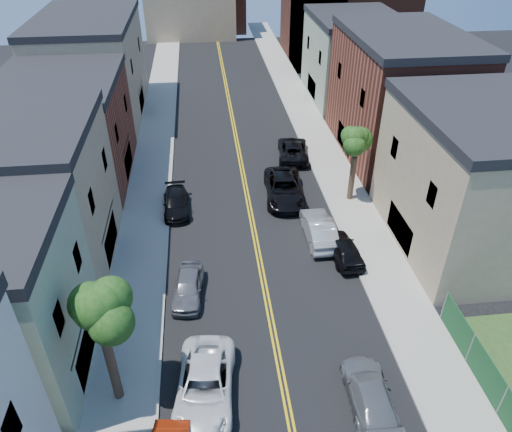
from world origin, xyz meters
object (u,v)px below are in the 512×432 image
object	(u,v)px
grey_car_right	(369,394)
black_car_right	(344,249)
white_pickup	(205,386)
grey_car_left	(188,287)
black_car_left	(176,203)
black_suv_lane	(284,188)
silver_car_right	(319,229)
dark_car_right_far	(293,150)

from	to	relation	value
grey_car_right	black_car_right	distance (m)	10.90
white_pickup	grey_car_left	xyz separation A→B (m)	(-0.81, 7.05, -0.09)
white_pickup	grey_car_right	size ratio (longest dim) A/B	1.21
grey_car_right	grey_car_left	bearing A→B (deg)	-42.32
white_pickup	grey_car_left	bearing A→B (deg)	103.09
white_pickup	grey_car_right	bearing A→B (deg)	-2.76
black_car_left	grey_car_right	xyz separation A→B (m)	(9.30, -17.70, 0.03)
black_car_left	black_car_right	size ratio (longest dim) A/B	1.06
grey_car_left	black_suv_lane	xyz separation A→B (m)	(7.46, 10.26, 0.15)
black_car_left	black_suv_lane	bearing A→B (deg)	3.41
white_pickup	black_suv_lane	bearing A→B (deg)	75.55
black_car_left	grey_car_left	bearing A→B (deg)	-86.99
grey_car_left	black_car_right	xyz separation A→B (m)	(10.11, 2.47, 0.02)
grey_car_left	black_car_left	bearing A→B (deg)	101.83
black_car_left	black_suv_lane	xyz separation A→B (m)	(8.35, 0.85, 0.20)
silver_car_right	dark_car_right_far	xyz separation A→B (m)	(0.42, 12.33, -0.07)
black_car_right	grey_car_right	bearing A→B (deg)	76.12
silver_car_right	black_car_right	bearing A→B (deg)	117.41
dark_car_right_far	black_suv_lane	distance (m)	7.03
grey_car_left	black_car_left	world-z (taller)	grey_car_left
black_car_right	black_suv_lane	distance (m)	8.23
white_pickup	black_car_right	size ratio (longest dim) A/B	1.34
black_suv_lane	dark_car_right_far	bearing A→B (deg)	77.99
black_car_left	dark_car_right_far	size ratio (longest dim) A/B	0.83
black_car_right	grey_car_left	bearing A→B (deg)	8.83
black_car_right	black_car_left	bearing A→B (deg)	-37.13
white_pickup	silver_car_right	distance (m)	14.28
grey_car_right	black_suv_lane	bearing A→B (deg)	-84.77
silver_car_right	black_car_left	bearing A→B (deg)	-25.67
grey_car_right	dark_car_right_far	bearing A→B (deg)	-89.88
grey_car_right	black_car_right	world-z (taller)	black_car_right
grey_car_right	white_pickup	bearing A→B (deg)	-7.03
dark_car_right_far	black_suv_lane	bearing A→B (deg)	81.53
black_car_left	black_suv_lane	world-z (taller)	black_suv_lane
dark_car_right_far	grey_car_left	bearing A→B (deg)	68.50
white_pickup	silver_car_right	size ratio (longest dim) A/B	1.14
grey_car_right	black_car_right	xyz separation A→B (m)	(1.70, 10.76, 0.04)
grey_car_right	silver_car_right	xyz separation A→B (m)	(0.55, 12.98, 0.14)
silver_car_right	black_suv_lane	bearing A→B (deg)	-75.04
grey_car_left	dark_car_right_far	xyz separation A→B (m)	(9.37, 17.02, 0.06)
black_car_right	silver_car_right	distance (m)	2.50
white_pickup	dark_car_right_far	distance (m)	25.54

